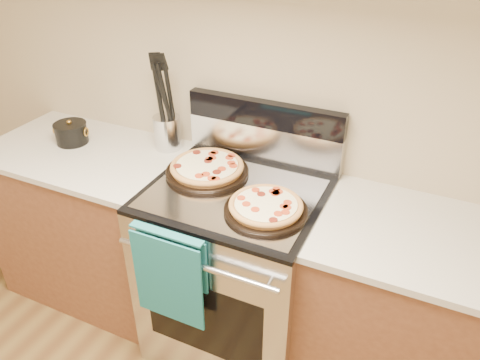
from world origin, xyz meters
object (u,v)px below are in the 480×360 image
at_px(range_body, 237,272).
at_px(saucepan, 71,134).
at_px(pepperoni_pizza_front, 266,207).
at_px(utensil_crock, 167,132).
at_px(pepperoni_pizza_back, 207,168).

relative_size(range_body, saucepan, 5.56).
relative_size(pepperoni_pizza_front, utensil_crock, 1.96).
bearing_deg(pepperoni_pizza_back, pepperoni_pizza_front, -25.32).
xyz_separation_m(utensil_crock, saucepan, (-0.49, -0.16, -0.04)).
distance_m(range_body, utensil_crock, 0.78).
height_order(utensil_crock, saucepan, utensil_crock).
xyz_separation_m(range_body, pepperoni_pizza_front, (0.18, -0.10, 0.50)).
height_order(pepperoni_pizza_front, saucepan, saucepan).
bearing_deg(saucepan, pepperoni_pizza_front, -8.60).
bearing_deg(pepperoni_pizza_front, pepperoni_pizza_back, 154.68).
bearing_deg(pepperoni_pizza_back, range_body, -21.25).
bearing_deg(range_body, utensil_crock, 154.25).
relative_size(pepperoni_pizza_back, pepperoni_pizza_front, 1.12).
bearing_deg(saucepan, range_body, -4.40).
bearing_deg(pepperoni_pizza_front, saucepan, 171.40).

